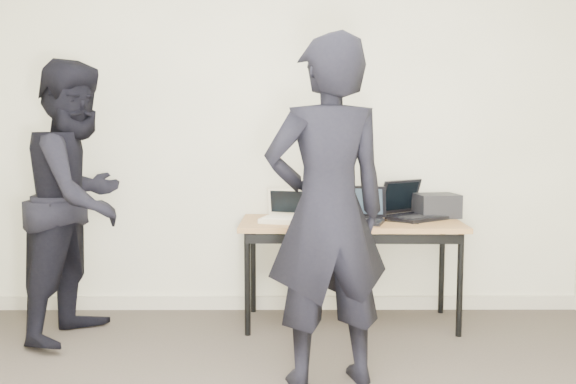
{
  "coord_description": "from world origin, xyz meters",
  "views": [
    {
      "loc": [
        0.09,
        -2.44,
        1.38
      ],
      "look_at": [
        0.1,
        1.6,
        0.95
      ],
      "focal_mm": 40.0,
      "sensor_mm": 36.0,
      "label": 1
    }
  ],
  "objects_px": {
    "person_typist": "(327,212)",
    "person_observer": "(79,200)",
    "laptop_right": "(411,210)",
    "leather_satchel": "(323,199)",
    "laptop_center": "(361,214)",
    "desk": "(351,230)",
    "laptop_beige": "(283,215)",
    "equipment_box": "(437,206)"
  },
  "relations": [
    {
      "from": "equipment_box",
      "to": "desk",
      "type": "bearing_deg",
      "value": -163.06
    },
    {
      "from": "laptop_center",
      "to": "leather_satchel",
      "type": "xyz_separation_m",
      "value": [
        -0.24,
        0.26,
        0.07
      ]
    },
    {
      "from": "laptop_beige",
      "to": "leather_satchel",
      "type": "xyz_separation_m",
      "value": [
        0.28,
        0.24,
        0.08
      ]
    },
    {
      "from": "desk",
      "to": "laptop_center",
      "type": "distance_m",
      "value": 0.13
    },
    {
      "from": "person_typist",
      "to": "laptop_center",
      "type": "bearing_deg",
      "value": -121.72
    },
    {
      "from": "desk",
      "to": "laptop_right",
      "type": "bearing_deg",
      "value": 17.32
    },
    {
      "from": "leather_satchel",
      "to": "equipment_box",
      "type": "relative_size",
      "value": 1.32
    },
    {
      "from": "laptop_right",
      "to": "equipment_box",
      "type": "distance_m",
      "value": 0.21
    },
    {
      "from": "laptop_center",
      "to": "person_observer",
      "type": "relative_size",
      "value": 0.21
    },
    {
      "from": "laptop_beige",
      "to": "laptop_right",
      "type": "distance_m",
      "value": 0.91
    },
    {
      "from": "desk",
      "to": "laptop_right",
      "type": "height_order",
      "value": "laptop_right"
    },
    {
      "from": "equipment_box",
      "to": "laptop_beige",
      "type": "bearing_deg",
      "value": -169.52
    },
    {
      "from": "laptop_right",
      "to": "person_observer",
      "type": "xyz_separation_m",
      "value": [
        -2.21,
        -0.35,
        0.11
      ]
    },
    {
      "from": "leather_satchel",
      "to": "person_observer",
      "type": "relative_size",
      "value": 0.21
    },
    {
      "from": "laptop_right",
      "to": "laptop_center",
      "type": "bearing_deg",
      "value": 167.54
    },
    {
      "from": "equipment_box",
      "to": "laptop_right",
      "type": "bearing_deg",
      "value": -161.44
    },
    {
      "from": "desk",
      "to": "laptop_center",
      "type": "xyz_separation_m",
      "value": [
        0.06,
        -0.03,
        0.11
      ]
    },
    {
      "from": "laptop_beige",
      "to": "laptop_right",
      "type": "relative_size",
      "value": 0.66
    },
    {
      "from": "equipment_box",
      "to": "person_observer",
      "type": "height_order",
      "value": "person_observer"
    },
    {
      "from": "equipment_box",
      "to": "person_typist",
      "type": "distance_m",
      "value": 1.49
    },
    {
      "from": "laptop_center",
      "to": "person_typist",
      "type": "bearing_deg",
      "value": -89.69
    },
    {
      "from": "desk",
      "to": "laptop_center",
      "type": "relative_size",
      "value": 3.95
    },
    {
      "from": "desk",
      "to": "laptop_right",
      "type": "distance_m",
      "value": 0.47
    },
    {
      "from": "laptop_beige",
      "to": "leather_satchel",
      "type": "bearing_deg",
      "value": 55.93
    },
    {
      "from": "laptop_beige",
      "to": "equipment_box",
      "type": "height_order",
      "value": "laptop_beige"
    },
    {
      "from": "laptop_center",
      "to": "person_observer",
      "type": "bearing_deg",
      "value": -157.34
    },
    {
      "from": "laptop_center",
      "to": "equipment_box",
      "type": "relative_size",
      "value": 1.33
    },
    {
      "from": "leather_satchel",
      "to": "person_observer",
      "type": "height_order",
      "value": "person_observer"
    },
    {
      "from": "desk",
      "to": "person_observer",
      "type": "relative_size",
      "value": 0.85
    },
    {
      "from": "laptop_beige",
      "to": "equipment_box",
      "type": "bearing_deg",
      "value": 26.46
    },
    {
      "from": "laptop_right",
      "to": "leather_satchel",
      "type": "bearing_deg",
      "value": 134.73
    },
    {
      "from": "person_typist",
      "to": "person_observer",
      "type": "xyz_separation_m",
      "value": [
        -1.55,
        0.79,
        -0.03
      ]
    },
    {
      "from": "desk",
      "to": "person_observer",
      "type": "bearing_deg",
      "value": -171.8
    },
    {
      "from": "laptop_center",
      "to": "person_typist",
      "type": "relative_size",
      "value": 0.21
    },
    {
      "from": "laptop_center",
      "to": "equipment_box",
      "type": "bearing_deg",
      "value": 38.53
    },
    {
      "from": "laptop_beige",
      "to": "laptop_center",
      "type": "distance_m",
      "value": 0.53
    },
    {
      "from": "laptop_right",
      "to": "person_observer",
      "type": "height_order",
      "value": "person_observer"
    },
    {
      "from": "laptop_beige",
      "to": "person_observer",
      "type": "height_order",
      "value": "person_observer"
    },
    {
      "from": "laptop_right",
      "to": "leather_satchel",
      "type": "relative_size",
      "value": 1.31
    },
    {
      "from": "desk",
      "to": "laptop_beige",
      "type": "bearing_deg",
      "value": -177.58
    },
    {
      "from": "laptop_right",
      "to": "leather_satchel",
      "type": "distance_m",
      "value": 0.62
    },
    {
      "from": "person_observer",
      "to": "equipment_box",
      "type": "bearing_deg",
      "value": -66.32
    }
  ]
}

